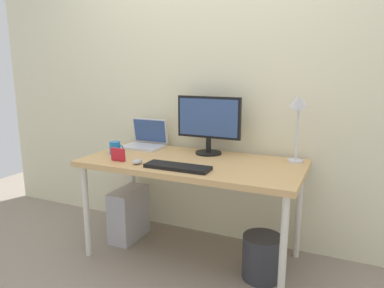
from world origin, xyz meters
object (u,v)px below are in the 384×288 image
Objects in this scene: desk at (192,169)px; wastebasket at (262,257)px; photo_frame at (118,154)px; mouse at (137,162)px; keyboard at (177,167)px; monitor at (209,122)px; coffee_mug at (115,148)px; laptop at (146,140)px; computer_tower at (129,214)px; desk_lamp at (298,112)px.

desk is 0.76m from wastebasket.
wastebasket is at bearing -6.95° from desk.
photo_frame is 1.21m from wastebasket.
mouse reaches higher than desk.
keyboard is 4.00× the size of photo_frame.
monitor is 0.52m from keyboard.
coffee_mug reaches higher than photo_frame.
desk is 4.84× the size of laptop.
mouse is 0.21× the size of computer_tower.
wastebasket is (1.01, 0.16, -0.64)m from photo_frame.
desk_lamp reaches higher than laptop.
desk_lamp is at bearing 0.08° from monitor.
keyboard is (0.53, -0.48, -0.05)m from laptop.
desk_lamp is at bearing 12.80° from coffee_mug.
mouse is 0.69m from computer_tower.
coffee_mug reaches higher than desk.
coffee_mug is 1.32m from wastebasket.
desk_lamp is 1.27m from photo_frame.
laptop is 3.56× the size of mouse.
desk_lamp is 4.50× the size of photo_frame.
monitor reaches higher than keyboard.
laptop reaches higher than computer_tower.
desk_lamp is 5.50× the size of mouse.
wastebasket is at bearing -16.43° from laptop.
desk reaches higher than wastebasket.
computer_tower is (-1.27, -0.18, -0.89)m from desk_lamp.
keyboard is at bearing -15.68° from coffee_mug.
keyboard is at bearing -163.33° from wastebasket.
desk_lamp is at bearing 34.54° from keyboard.
desk_lamp is (1.21, -0.01, 0.30)m from laptop.
keyboard is at bearing -0.04° from photo_frame.
computer_tower is (-0.06, -0.19, -0.59)m from laptop.
desk_lamp reaches higher than photo_frame.
mouse reaches higher than keyboard.
desk_lamp is at bearing 22.19° from photo_frame.
wastebasket is at bearing 16.67° from keyboard.
monitor is at bearing 149.35° from wastebasket.
computer_tower is at bearing 114.00° from photo_frame.
computer_tower is (-0.59, 0.06, -0.47)m from desk.
desk is 5.17× the size of wastebasket.
monitor reaches higher than wastebasket.
desk_lamp is 1.18× the size of computer_tower.
laptop is 0.76× the size of computer_tower.
mouse is (-0.33, -0.47, -0.23)m from monitor.
mouse is at bearing -168.48° from wastebasket.
monitor is 5.54× the size of mouse.
desk is 13.22× the size of coffee_mug.
coffee_mug is at bearing 164.32° from keyboard.
keyboard is 1.47× the size of wastebasket.
laptop reaches higher than desk.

